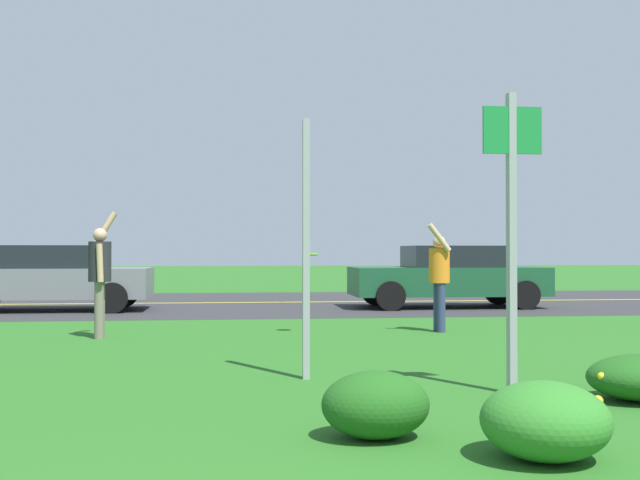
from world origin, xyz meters
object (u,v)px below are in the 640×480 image
object	(u,v)px
person_thrower_dark_shirt	(100,272)
person_catcher_orange_shirt	(439,274)
sign_post_by_roadside	(512,212)
car_gray_center_right	(48,277)
sign_post_near_path	(306,249)
frisbee_lime	(310,254)
car_dark_green_center_left	(448,276)

from	to	relation	value
person_thrower_dark_shirt	person_catcher_orange_shirt	distance (m)	5.38
sign_post_by_roadside	car_gray_center_right	world-z (taller)	sign_post_by_roadside
person_thrower_dark_shirt	person_catcher_orange_shirt	bearing A→B (deg)	3.39
sign_post_by_roadside	car_gray_center_right	xyz separation A→B (m)	(-6.62, 10.78, -0.94)
sign_post_near_path	frisbee_lime	size ratio (longest dim) A/B	10.40
frisbee_lime	person_catcher_orange_shirt	bearing A→B (deg)	1.73
sign_post_near_path	person_catcher_orange_shirt	size ratio (longest dim) A/B	1.52
sign_post_near_path	sign_post_by_roadside	distance (m)	2.13
person_catcher_orange_shirt	car_dark_green_center_left	world-z (taller)	person_catcher_orange_shirt
sign_post_by_roadside	frisbee_lime	bearing A→B (deg)	103.92
sign_post_near_path	car_dark_green_center_left	distance (m)	10.66
sign_post_near_path	person_catcher_orange_shirt	distance (m)	5.13
sign_post_by_roadside	person_catcher_orange_shirt	size ratio (longest dim) A/B	1.57
frisbee_lime	car_dark_green_center_left	xyz separation A→B (m)	(3.82, 5.41, -0.53)
car_gray_center_right	sign_post_by_roadside	bearing A→B (deg)	-58.42
frisbee_lime	car_dark_green_center_left	bearing A→B (deg)	54.73
person_thrower_dark_shirt	sign_post_near_path	bearing A→B (deg)	-55.96
sign_post_near_path	frisbee_lime	bearing A→B (deg)	83.54
frisbee_lime	car_gray_center_right	size ratio (longest dim) A/B	0.06
sign_post_by_roadside	car_dark_green_center_left	xyz separation A→B (m)	(2.49, 10.78, -0.94)
sign_post_by_roadside	person_thrower_dark_shirt	world-z (taller)	sign_post_by_roadside
sign_post_near_path	car_gray_center_right	world-z (taller)	sign_post_near_path
frisbee_lime	sign_post_by_roadside	bearing A→B (deg)	-76.08
car_dark_green_center_left	person_thrower_dark_shirt	bearing A→B (deg)	-141.30
person_catcher_orange_shirt	person_thrower_dark_shirt	bearing A→B (deg)	-176.61
person_thrower_dark_shirt	car_gray_center_right	world-z (taller)	person_thrower_dark_shirt
person_thrower_dark_shirt	car_dark_green_center_left	size ratio (longest dim) A/B	0.43
person_catcher_orange_shirt	frisbee_lime	size ratio (longest dim) A/B	6.86
person_catcher_orange_shirt	sign_post_by_roadside	bearing A→B (deg)	-98.39
sign_post_near_path	sign_post_by_roadside	world-z (taller)	sign_post_by_roadside
person_catcher_orange_shirt	sign_post_near_path	bearing A→B (deg)	-120.85
sign_post_near_path	frisbee_lime	world-z (taller)	sign_post_near_path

